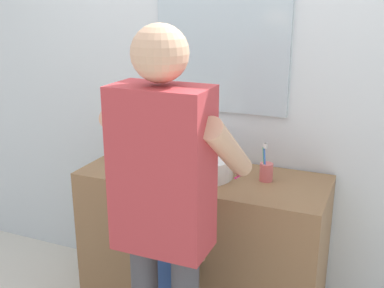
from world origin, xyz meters
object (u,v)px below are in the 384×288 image
at_px(toothbrush_cup, 266,171).
at_px(soap_bottle, 149,151).
at_px(adult_parent, 165,193).
at_px(child_toddler, 172,273).

xyz_separation_m(toothbrush_cup, soap_bottle, (-0.70, 0.01, 0.01)).
height_order(toothbrush_cup, soap_bottle, toothbrush_cup).
bearing_deg(adult_parent, soap_bottle, 122.44).
bearing_deg(toothbrush_cup, child_toddler, -127.08).
distance_m(toothbrush_cup, soap_bottle, 0.70).
distance_m(soap_bottle, child_toddler, 0.73).
relative_size(toothbrush_cup, adult_parent, 0.12).
relative_size(toothbrush_cup, soap_bottle, 1.25).
height_order(soap_bottle, adult_parent, adult_parent).
relative_size(toothbrush_cup, child_toddler, 0.26).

